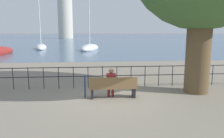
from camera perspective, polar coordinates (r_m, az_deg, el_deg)
name	(u,v)px	position (r m, az deg, el deg)	size (l,w,h in m)	color
ground_plane	(113,97)	(9.20, 0.29, -7.44)	(1000.00, 1000.00, 0.00)	gray
harbor_water	(93,35)	(169.86, -4.99, 8.75)	(600.00, 300.00, 0.01)	#47607A
park_bench	(113,88)	(9.02, 0.33, -4.90)	(1.94, 0.45, 0.90)	brown
seated_person_left	(111,82)	(9.03, -0.25, -3.30)	(0.38, 0.35, 1.24)	maroon
promenade_railing	(110,73)	(10.71, -0.60, -1.17)	(13.47, 0.04, 1.05)	black
closed_umbrella	(85,85)	(9.08, -7.10, -4.12)	(0.09, 0.09, 1.00)	navy
sailboat_2	(90,48)	(32.98, -5.85, 5.47)	(3.75, 6.65, 9.52)	silver
sailboat_3	(41,47)	(36.92, -18.04, 5.45)	(2.92, 7.01, 8.83)	white
harbor_lighthouse	(65,6)	(95.07, -12.21, 15.88)	(6.00, 6.00, 28.57)	beige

